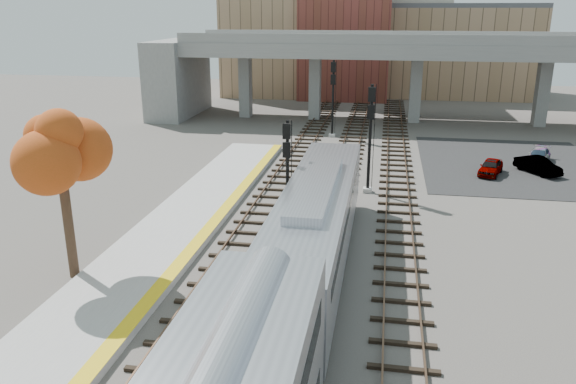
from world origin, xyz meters
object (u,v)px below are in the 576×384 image
(car_b, at_px, (538,165))
(signal_mast_near, at_px, (287,181))
(locomotive, at_px, (316,224))
(tree, at_px, (58,143))
(signal_mast_far, at_px, (333,99))
(signal_mast_mid, at_px, (370,140))
(car_a, at_px, (491,167))
(car_c, at_px, (539,155))

(car_b, bearing_deg, signal_mast_near, -170.90)
(locomotive, relative_size, tree, 2.22)
(car_b, bearing_deg, tree, -172.20)
(car_b, bearing_deg, locomotive, -160.08)
(signal_mast_near, height_order, signal_mast_far, signal_mast_far)
(locomotive, distance_m, signal_mast_mid, 12.47)
(locomotive, bearing_deg, tree, -165.77)
(locomotive, xyz_separation_m, car_b, (14.43, 19.01, -1.62))
(car_a, bearing_deg, car_c, 65.17)
(tree, distance_m, car_a, 30.69)
(locomotive, bearing_deg, car_c, 55.75)
(signal_mast_mid, height_order, car_b, signal_mast_mid)
(car_a, bearing_deg, signal_mast_near, -113.06)
(signal_mast_mid, xyz_separation_m, signal_mast_far, (-4.10, 17.01, 0.02))
(signal_mast_near, xyz_separation_m, car_a, (12.99, 13.91, -2.36))
(signal_mast_near, xyz_separation_m, car_b, (16.53, 14.87, -2.33))
(tree, distance_m, car_b, 33.90)
(car_b, bearing_deg, car_a, 162.22)
(signal_mast_near, bearing_deg, signal_mast_far, 90.00)
(locomotive, relative_size, car_b, 5.08)
(locomotive, height_order, car_a, locomotive)
(signal_mast_far, xyz_separation_m, tree, (-8.82, -32.01, 2.69))
(car_b, bearing_deg, signal_mast_mid, 175.71)
(locomotive, relative_size, signal_mast_far, 2.61)
(signal_mast_far, relative_size, car_a, 2.11)
(signal_mast_far, bearing_deg, car_a, -40.75)
(signal_mast_far, bearing_deg, signal_mast_mid, -76.45)
(signal_mast_mid, relative_size, signal_mast_far, 1.00)
(signal_mast_far, relative_size, tree, 0.85)
(car_b, bearing_deg, signal_mast_far, 115.37)
(signal_mast_near, height_order, tree, tree)
(car_a, xyz_separation_m, car_b, (3.55, 0.96, 0.03))
(locomotive, distance_m, car_a, 21.15)
(signal_mast_mid, height_order, car_a, signal_mast_mid)
(car_a, height_order, car_c, car_a)
(locomotive, xyz_separation_m, signal_mast_mid, (2.00, 12.24, 1.37))
(signal_mast_near, relative_size, signal_mast_mid, 0.87)
(signal_mast_mid, xyz_separation_m, car_b, (12.43, 6.77, -2.99))
(signal_mast_near, distance_m, signal_mast_mid, 9.10)
(locomotive, distance_m, tree, 11.98)
(signal_mast_far, height_order, car_c, signal_mast_far)
(signal_mast_mid, bearing_deg, signal_mast_far, 103.55)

